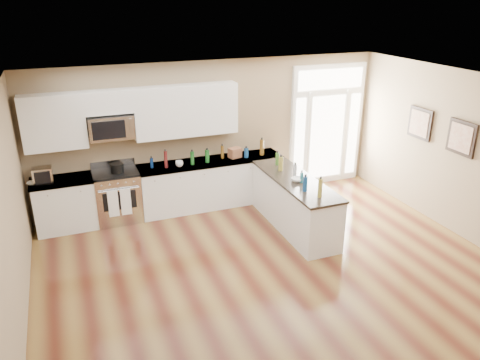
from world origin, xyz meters
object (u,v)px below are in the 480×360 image
object	(u,v)px
peninsula_cabinet	(294,205)
stockpot	(117,167)
toaster_oven	(43,175)
kitchen_range	(118,196)

from	to	relation	value
peninsula_cabinet	stockpot	distance (m)	3.25
peninsula_cabinet	stockpot	world-z (taller)	stockpot
peninsula_cabinet	stockpot	size ratio (longest dim) A/B	9.90
stockpot	peninsula_cabinet	bearing A→B (deg)	-26.49
toaster_oven	kitchen_range	bearing A→B (deg)	2.32
stockpot	toaster_oven	bearing A→B (deg)	-178.88
kitchen_range	toaster_oven	size ratio (longest dim) A/B	3.38
peninsula_cabinet	toaster_oven	world-z (taller)	toaster_oven
stockpot	toaster_oven	world-z (taller)	toaster_oven
peninsula_cabinet	toaster_oven	bearing A→B (deg)	161.16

